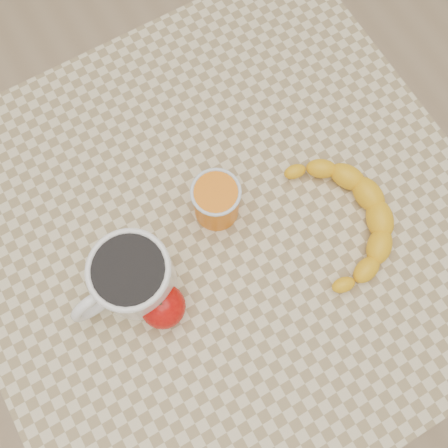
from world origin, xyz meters
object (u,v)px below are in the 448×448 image
coffee_mug (131,277)px  orange_juice_glass (216,201)px  table (224,241)px  banana (344,221)px  apple (163,306)px

coffee_mug → orange_juice_glass: size_ratio=1.94×
table → banana: (0.16, -0.09, 0.11)m
orange_juice_glass → banana: 0.20m
banana → table: bearing=171.8°
apple → banana: 0.30m
coffee_mug → table: bearing=3.7°
coffee_mug → banana: (0.32, -0.08, -0.03)m
coffee_mug → apple: 0.06m
table → apple: (-0.14, -0.07, 0.12)m
apple → table: bearing=25.2°
orange_juice_glass → banana: bearing=-37.0°
apple → orange_juice_glass: bearing=33.9°
orange_juice_glass → banana: size_ratio=0.29×
coffee_mug → banana: 0.33m
orange_juice_glass → apple: bearing=-146.1°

